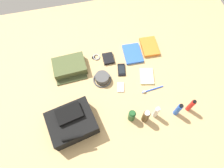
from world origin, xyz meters
TOP-DOWN VIEW (x-y plane):
  - ground_plane at (0.00, 0.00)m, footprint 2.64×2.02m
  - backpack at (0.35, 0.25)m, footprint 0.36×0.32m
  - toiletry_pouch at (0.31, -0.24)m, footprint 0.27×0.24m
  - bucket_hat at (0.06, -0.08)m, footprint 0.15×0.15m
  - sunscreen_spray at (-0.52, 0.32)m, footprint 0.03×0.03m
  - deodorant_spray at (-0.42, 0.33)m, footprint 0.04×0.04m
  - toothpaste_tube at (-0.26, 0.31)m, footprint 0.03×0.03m
  - cologne_bottle at (-0.18, 0.32)m, footprint 0.05×0.05m
  - shampoo_bottle at (-0.08, 0.29)m, footprint 0.05×0.05m
  - paperback_novel at (-0.41, -0.30)m, footprint 0.15×0.21m
  - travel_guidebook at (-0.25, -0.27)m, footprint 0.16×0.21m
  - cell_phone at (-0.11, -0.13)m, footprint 0.08×0.13m
  - media_player at (-0.07, 0.03)m, footprint 0.07×0.09m
  - wristwatch at (0.07, -0.30)m, footprint 0.07×0.06m
  - toothbrush at (-0.30, 0.10)m, footprint 0.18×0.03m
  - wallet at (-0.03, -0.26)m, footprint 0.09×0.11m
  - notepad at (-0.30, -0.02)m, footprint 0.14×0.17m

SIDE VIEW (x-z plane):
  - ground_plane at x=0.00m, z-range -0.02..0.00m
  - media_player at x=-0.07m, z-range 0.00..0.01m
  - wristwatch at x=0.07m, z-range 0.00..0.01m
  - cell_phone at x=-0.11m, z-range 0.00..0.01m
  - toothbrush at x=-0.30m, z-range 0.00..0.02m
  - notepad at x=-0.30m, z-range 0.00..0.02m
  - travel_guidebook at x=-0.25m, z-range 0.00..0.02m
  - wallet at x=-0.03m, z-range 0.00..0.02m
  - paperback_novel at x=-0.41m, z-range 0.00..0.03m
  - bucket_hat at x=0.06m, z-range 0.00..0.06m
  - toiletry_pouch at x=0.31m, z-range 0.00..0.07m
  - shampoo_bottle at x=-0.08m, z-range 0.00..0.12m
  - backpack at x=0.35m, z-range -0.01..0.15m
  - toothpaste_tube at x=-0.26m, z-range 0.00..0.15m
  - cologne_bottle at x=-0.18m, z-range 0.00..0.15m
  - sunscreen_spray at x=-0.52m, z-range 0.00..0.16m
  - deodorant_spray at x=-0.42m, z-range 0.00..0.16m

